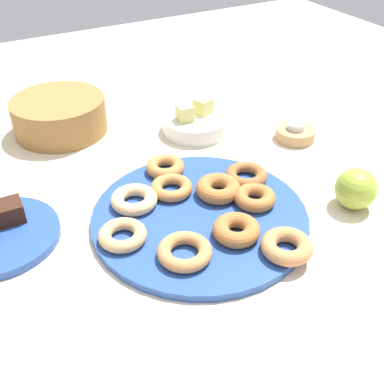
{
  "coord_description": "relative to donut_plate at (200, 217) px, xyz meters",
  "views": [
    {
      "loc": [
        -0.34,
        -0.59,
        0.56
      ],
      "look_at": [
        0.0,
        0.03,
        0.04
      ],
      "focal_mm": 44.25,
      "sensor_mm": 36.0,
      "label": 1
    }
  ],
  "objects": [
    {
      "name": "ground_plane",
      "position": [
        0.0,
        0.0,
        -0.01
      ],
      "size": [
        2.4,
        2.4,
        0.0
      ],
      "primitive_type": "plane",
      "color": "beige"
    },
    {
      "name": "donut_plate",
      "position": [
        0.0,
        0.0,
        0.0
      ],
      "size": [
        0.4,
        0.4,
        0.01
      ],
      "primitive_type": "cylinder",
      "color": "#284C9E",
      "rests_on": "ground_plane"
    },
    {
      "name": "donut_0",
      "position": [
        0.11,
        -0.02,
        0.02
      ],
      "size": [
        0.11,
        0.11,
        0.03
      ],
      "primitive_type": "torus",
      "rotation": [
        0.0,
        0.0,
        3.78
      ],
      "color": "#AD6B33",
      "rests_on": "donut_plate"
    },
    {
      "name": "donut_1",
      "position": [
        -0.09,
        0.08,
        0.02
      ],
      "size": [
        0.12,
        0.12,
        0.02
      ],
      "primitive_type": "torus",
      "rotation": [
        0.0,
        0.0,
        5.86
      ],
      "color": "#EABC84",
      "rests_on": "donut_plate"
    },
    {
      "name": "donut_2",
      "position": [
        0.01,
        0.16,
        0.02
      ],
      "size": [
        0.11,
        0.11,
        0.02
      ],
      "primitive_type": "torus",
      "rotation": [
        0.0,
        0.0,
        1.09
      ],
      "color": "#BC7A3D",
      "rests_on": "donut_plate"
    },
    {
      "name": "donut_3",
      "position": [
        -0.08,
        -0.09,
        0.02
      ],
      "size": [
        0.12,
        0.12,
        0.02
      ],
      "primitive_type": "torus",
      "rotation": [
        0.0,
        0.0,
        1.23
      ],
      "color": "#C6844C",
      "rests_on": "donut_plate"
    },
    {
      "name": "donut_4",
      "position": [
        0.06,
        0.03,
        0.02
      ],
      "size": [
        0.1,
        0.1,
        0.03
      ],
      "primitive_type": "torus",
      "rotation": [
        0.0,
        0.0,
        1.44
      ],
      "color": "#AD6B33",
      "rests_on": "donut_plate"
    },
    {
      "name": "donut_5",
      "position": [
        0.08,
        -0.16,
        0.02
      ],
      "size": [
        0.11,
        0.11,
        0.03
      ],
      "primitive_type": "torus",
      "rotation": [
        0.0,
        0.0,
        2.88
      ],
      "color": "#C6844C",
      "rests_on": "donut_plate"
    },
    {
      "name": "donut_6",
      "position": [
        -0.15,
        -0.0,
        0.02
      ],
      "size": [
        0.12,
        0.12,
        0.02
      ],
      "primitive_type": "torus",
      "rotation": [
        0.0,
        0.0,
        5.66
      ],
      "color": "tan",
      "rests_on": "donut_plate"
    },
    {
      "name": "donut_7",
      "position": [
        0.02,
        -0.08,
        0.02
      ],
      "size": [
        0.08,
        0.08,
        0.03
      ],
      "primitive_type": "torus",
      "rotation": [
        0.0,
        0.0,
        4.74
      ],
      "color": "#AD6B33",
      "rests_on": "donut_plate"
    },
    {
      "name": "donut_8",
      "position": [
        0.14,
        0.05,
        0.02
      ],
      "size": [
        0.11,
        0.11,
        0.02
      ],
      "primitive_type": "torus",
      "rotation": [
        0.0,
        0.0,
        5.19
      ],
      "color": "#995B2D",
      "rests_on": "donut_plate"
    },
    {
      "name": "donut_9",
      "position": [
        -0.02,
        0.08,
        0.02
      ],
      "size": [
        0.1,
        0.1,
        0.02
      ],
      "primitive_type": "torus",
      "rotation": [
        0.0,
        0.0,
        4.37
      ],
      "color": "#BC7A3D",
      "rests_on": "donut_plate"
    },
    {
      "name": "brownie_far",
      "position": [
        -0.31,
        0.15,
        0.03
      ],
      "size": [
        0.05,
        0.05,
        0.04
      ],
      "primitive_type": "cube",
      "rotation": [
        0.0,
        0.0,
        -0.03
      ],
      "color": "#381E14",
      "rests_on": "cake_plate"
    },
    {
      "name": "candle_holder",
      "position": [
        0.35,
        0.16,
        0.01
      ],
      "size": [
        0.09,
        0.09,
        0.03
      ],
      "primitive_type": "cylinder",
      "color": "tan",
      "rests_on": "ground_plane"
    },
    {
      "name": "tealight",
      "position": [
        0.35,
        0.16,
        0.03
      ],
      "size": [
        0.04,
        0.04,
        0.01
      ],
      "primitive_type": "cylinder",
      "color": "silver",
      "rests_on": "candle_holder"
    },
    {
      "name": "basket",
      "position": [
        -0.13,
        0.46,
        0.03
      ],
      "size": [
        0.27,
        0.27,
        0.08
      ],
      "primitive_type": "cylinder",
      "rotation": [
        0.0,
        0.0,
        3.4
      ],
      "color": "olive",
      "rests_on": "ground_plane"
    },
    {
      "name": "fruit_bowl",
      "position": [
        0.16,
        0.3,
        0.01
      ],
      "size": [
        0.16,
        0.16,
        0.04
      ],
      "primitive_type": "cylinder",
      "color": "silver",
      "rests_on": "ground_plane"
    },
    {
      "name": "melon_chunk_left",
      "position": [
        0.13,
        0.3,
        0.05
      ],
      "size": [
        0.04,
        0.04,
        0.04
      ],
      "primitive_type": "cube",
      "rotation": [
        0.0,
        0.0,
        -0.11
      ],
      "color": "#DBD67A",
      "rests_on": "fruit_bowl"
    },
    {
      "name": "melon_chunk_right",
      "position": [
        0.19,
        0.31,
        0.05
      ],
      "size": [
        0.05,
        0.05,
        0.04
      ],
      "primitive_type": "cube",
      "rotation": [
        0.0,
        0.0,
        0.32
      ],
      "color": "#DBD67A",
      "rests_on": "fruit_bowl"
    },
    {
      "name": "apple",
      "position": [
        0.28,
        -0.1,
        0.03
      ],
      "size": [
        0.08,
        0.08,
        0.08
      ],
      "primitive_type": "sphere",
      "color": "#93AD38",
      "rests_on": "ground_plane"
    }
  ]
}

